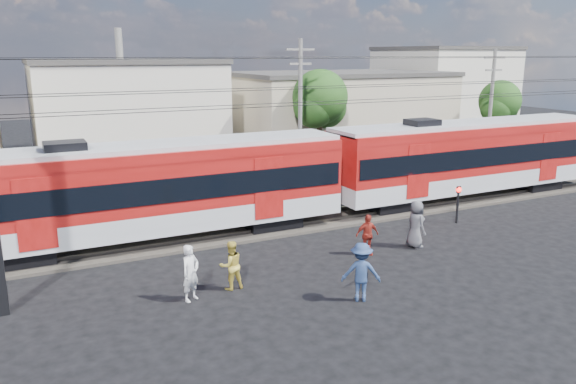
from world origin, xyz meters
name	(u,v)px	position (x,y,z in m)	size (l,w,h in m)	color
ground	(347,296)	(0.00, 0.00, 0.00)	(120.00, 120.00, 0.00)	black
track_bed	(253,228)	(0.00, 8.00, 0.06)	(70.00, 3.40, 0.12)	#2D2823
rail_near	(259,230)	(0.00, 7.25, 0.18)	(70.00, 0.12, 0.12)	#59544C
rail_far	(246,221)	(0.00, 8.75, 0.18)	(70.00, 0.12, 0.12)	#59544C
commuter_train	(159,186)	(-4.11, 8.00, 2.40)	(50.30, 3.08, 4.17)	black
catenary	(29,126)	(-8.65, 8.00, 5.14)	(70.00, 9.30, 7.52)	black
building_midwest	(124,111)	(-2.00, 27.00, 3.66)	(12.24, 12.24, 7.30)	beige
building_mideast	(338,112)	(14.00, 24.00, 3.16)	(16.32, 10.20, 6.30)	tan
building_east	(442,91)	(28.00, 28.00, 4.16)	(10.20, 10.20, 8.30)	beige
utility_pole_mid	(300,109)	(6.00, 15.00, 4.53)	(1.80, 0.24, 8.50)	slate
utility_pole_east	(491,105)	(20.00, 14.00, 4.28)	(1.80, 0.24, 8.00)	slate
tree_near	(322,101)	(9.19, 18.09, 4.66)	(3.82, 3.64, 6.72)	#382619
tree_far	(501,104)	(24.19, 17.09, 3.99)	(3.36, 3.12, 5.76)	#382619
pedestrian_a	(191,273)	(-4.61, 1.97, 0.92)	(0.67, 0.44, 1.85)	silver
pedestrian_b	(231,265)	(-3.15, 2.24, 0.84)	(0.81, 0.63, 1.68)	gold
pedestrian_c	(361,272)	(0.24, -0.41, 0.96)	(1.24, 0.71, 1.92)	navy
pedestrian_d	(367,235)	(2.76, 2.99, 0.82)	(0.96, 0.40, 1.63)	maroon
pedestrian_e	(416,224)	(5.04, 2.89, 0.97)	(0.95, 0.62, 1.95)	#4B4A4F
car_silver	(497,160)	(19.82, 12.83, 0.70)	(1.65, 4.11, 1.40)	#B9BBC1
car_white	(543,155)	(24.42, 13.03, 0.63)	(1.33, 3.82, 1.26)	silver
crossing_signal	(458,198)	(8.89, 4.70, 1.22)	(0.26, 0.26, 1.76)	black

